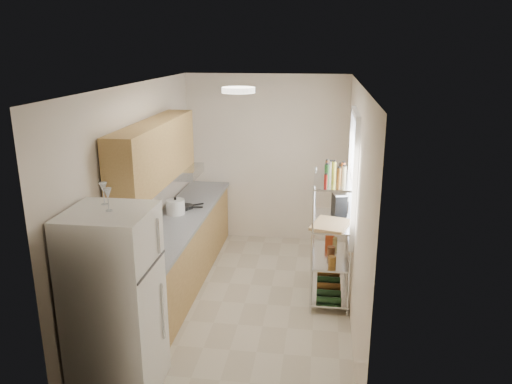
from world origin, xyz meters
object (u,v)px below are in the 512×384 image
cutting_board (330,225)px  frying_pan_large (179,207)px  refrigerator (115,303)px  rice_cooker (176,207)px  espresso_machine (339,203)px

cutting_board → frying_pan_large: bearing=161.1°
refrigerator → frying_pan_large: 2.46m
frying_pan_large → rice_cooker: bearing=-95.0°
cutting_board → refrigerator: bearing=-136.4°
rice_cooker → espresso_machine: bearing=-0.5°
rice_cooker → espresso_machine: 2.09m
refrigerator → rice_cooker: refrigerator is taller
espresso_machine → refrigerator: bearing=-144.0°
refrigerator → rice_cooker: size_ratio=7.12×
refrigerator → cutting_board: 2.57m
cutting_board → espresso_machine: size_ratio=1.85×
rice_cooker → cutting_board: size_ratio=0.49×
rice_cooker → cutting_board: (1.98, -0.49, 0.03)m
espresso_machine → cutting_board: bearing=-115.6°
refrigerator → cutting_board: (1.86, 1.77, 0.18)m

